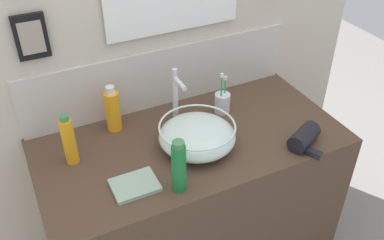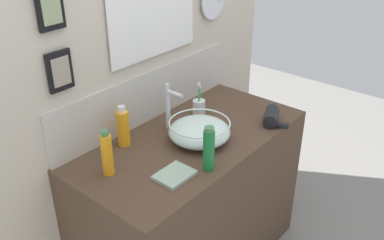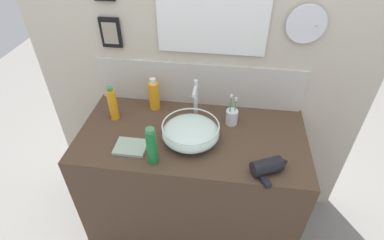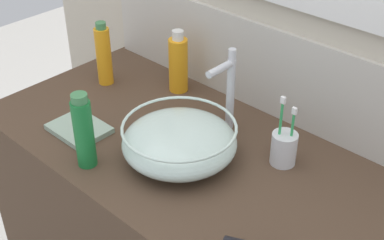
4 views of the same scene
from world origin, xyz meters
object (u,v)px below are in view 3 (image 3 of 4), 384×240
object	(u,v)px
faucet	(196,98)
spray_bottle	(152,146)
toothbrush_cup	(232,117)
shampoo_bottle	(154,95)
glass_bowl_sink	(191,132)
soap_dispenser	(113,104)
hair_drier	(270,166)
hand_towel	(131,147)

from	to	relation	value
faucet	spray_bottle	distance (m)	0.41
toothbrush_cup	shampoo_bottle	size ratio (longest dim) A/B	0.97
glass_bowl_sink	toothbrush_cup	size ratio (longest dim) A/B	1.51
glass_bowl_sink	soap_dispenser	bearing A→B (deg)	164.48
spray_bottle	faucet	bearing A→B (deg)	66.56
faucet	hair_drier	world-z (taller)	faucet
glass_bowl_sink	faucet	bearing A→B (deg)	90.00
faucet	shampoo_bottle	size ratio (longest dim) A/B	1.21
shampoo_bottle	faucet	bearing A→B (deg)	-13.98
toothbrush_cup	faucet	bearing A→B (deg)	173.88
hand_towel	hair_drier	bearing A→B (deg)	-5.43
glass_bowl_sink	faucet	distance (m)	0.21
shampoo_bottle	glass_bowl_sink	bearing A→B (deg)	-45.06
faucet	hand_towel	size ratio (longest dim) A/B	1.53
faucet	spray_bottle	world-z (taller)	faucet
toothbrush_cup	soap_dispenser	size ratio (longest dim) A/B	0.94
faucet	toothbrush_cup	size ratio (longest dim) A/B	1.24
glass_bowl_sink	soap_dispenser	world-z (taller)	soap_dispenser
faucet	shampoo_bottle	xyz separation A→B (m)	(-0.26, 0.06, -0.05)
glass_bowl_sink	faucet	xyz separation A→B (m)	(-0.00, 0.20, 0.09)
hair_drier	spray_bottle	size ratio (longest dim) A/B	0.94
soap_dispenser	spray_bottle	size ratio (longest dim) A/B	1.00
spray_bottle	shampoo_bottle	bearing A→B (deg)	102.24
spray_bottle	hand_towel	distance (m)	0.18
faucet	toothbrush_cup	bearing A→B (deg)	-6.12
faucet	hair_drier	bearing A→B (deg)	-42.62
soap_dispenser	spray_bottle	world-z (taller)	same
toothbrush_cup	shampoo_bottle	xyz separation A→B (m)	(-0.47, 0.09, 0.05)
glass_bowl_sink	soap_dispenser	distance (m)	0.49
soap_dispenser	spray_bottle	bearing A→B (deg)	-45.70
toothbrush_cup	hand_towel	xyz separation A→B (m)	(-0.51, -0.28, -0.04)
soap_dispenser	hand_towel	bearing A→B (deg)	-54.93
hand_towel	soap_dispenser	bearing A→B (deg)	125.07
faucet	hand_towel	world-z (taller)	faucet
hair_drier	shampoo_bottle	bearing A→B (deg)	146.75
toothbrush_cup	shampoo_bottle	bearing A→B (deg)	169.47
glass_bowl_sink	spray_bottle	bearing A→B (deg)	-131.96
glass_bowl_sink	hand_towel	xyz separation A→B (m)	(-0.30, -0.10, -0.05)
shampoo_bottle	hand_towel	bearing A→B (deg)	-96.81
hair_drier	spray_bottle	world-z (taller)	spray_bottle
hair_drier	glass_bowl_sink	bearing A→B (deg)	156.71
shampoo_bottle	spray_bottle	bearing A→B (deg)	-77.76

